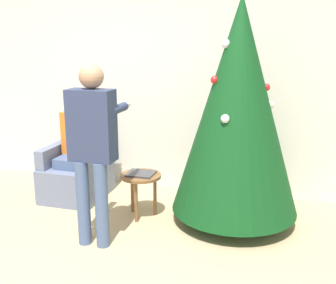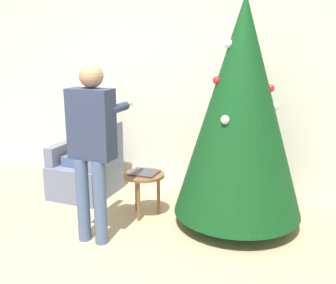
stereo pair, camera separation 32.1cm
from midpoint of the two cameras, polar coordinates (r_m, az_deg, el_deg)
ground_plane at (r=3.39m, az=-11.02°, el=-18.42°), size 14.00×14.00×0.00m
wall_back at (r=4.90m, az=2.38°, el=8.80°), size 8.00×0.06×2.70m
christmas_tree at (r=3.89m, az=12.89°, el=4.73°), size 1.28×1.28×2.26m
armchair at (r=4.91m, az=-9.81°, el=-3.84°), size 0.66×0.76×0.87m
person_seated at (r=4.79m, az=-10.13°, el=0.12°), size 0.36×0.46×1.22m
person_standing at (r=3.55m, az=-8.46°, el=0.47°), size 0.42×0.57×1.64m
side_stool at (r=4.18m, az=-1.27°, el=-5.56°), size 0.43×0.43×0.47m
laptop at (r=4.15m, az=-1.28°, el=-4.52°), size 0.28×0.24×0.02m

